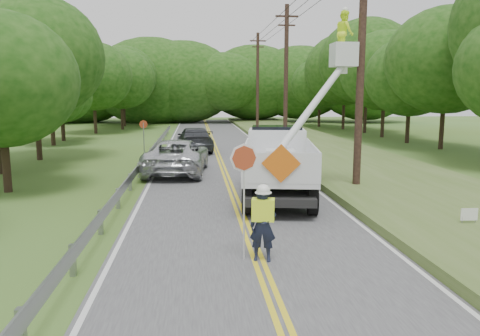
{
  "coord_description": "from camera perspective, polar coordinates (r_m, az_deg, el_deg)",
  "views": [
    {
      "loc": [
        -1.43,
        -8.82,
        3.87
      ],
      "look_at": [
        0.0,
        6.0,
        1.5
      ],
      "focal_mm": 34.72,
      "sensor_mm": 36.0,
      "label": 1
    }
  ],
  "objects": [
    {
      "name": "yard_sign",
      "position": [
        14.57,
        26.33,
        -5.24
      ],
      "size": [
        0.49,
        0.04,
        0.71
      ],
      "color": "white",
      "rests_on": "ground"
    },
    {
      "name": "treeline_right",
      "position": [
        38.82,
        21.31,
        12.12
      ],
      "size": [
        12.84,
        52.58,
        12.22
      ],
      "color": "#332319",
      "rests_on": "ground"
    },
    {
      "name": "bucket_truck",
      "position": [
        18.52,
        5.2,
        1.92
      ],
      "size": [
        4.81,
        7.47,
        6.99
      ],
      "color": "black",
      "rests_on": "road"
    },
    {
      "name": "utility_poles",
      "position": [
        26.66,
        8.64,
        11.96
      ],
      "size": [
        1.6,
        43.3,
        10.0
      ],
      "color": "black",
      "rests_on": "ground"
    },
    {
      "name": "flagger",
      "position": [
        10.8,
        2.77,
        -6.38
      ],
      "size": [
        1.11,
        0.52,
        2.75
      ],
      "color": "#191E33",
      "rests_on": "road"
    },
    {
      "name": "guardrail",
      "position": [
        24.1,
        -11.63,
        0.95
      ],
      "size": [
        0.18,
        48.0,
        0.77
      ],
      "color": "gray",
      "rests_on": "ground"
    },
    {
      "name": "ground",
      "position": [
        9.74,
        3.51,
        -14.39
      ],
      "size": [
        140.0,
        140.0,
        0.0
      ],
      "primitive_type": "plane",
      "color": "#475F1B",
      "rests_on": "ground"
    },
    {
      "name": "treeline_horizon",
      "position": [
        65.24,
        -5.65,
        10.44
      ],
      "size": [
        56.85,
        14.82,
        12.06
      ],
      "color": "#14400D",
      "rests_on": "ground"
    },
    {
      "name": "stop_sign_permanent",
      "position": [
        28.43,
        -11.75,
        4.16
      ],
      "size": [
        0.5,
        0.06,
        2.35
      ],
      "color": "gray",
      "rests_on": "ground"
    },
    {
      "name": "tall_grass_verge",
      "position": [
        24.65,
        14.8,
        0.07
      ],
      "size": [
        7.0,
        96.0,
        0.3
      ],
      "primitive_type": "cube",
      "color": "#476125",
      "rests_on": "ground"
    },
    {
      "name": "road",
      "position": [
        23.19,
        -1.9,
        -0.54
      ],
      "size": [
        7.2,
        96.0,
        0.03
      ],
      "color": "#434345",
      "rests_on": "ground"
    },
    {
      "name": "suv_darkgrey",
      "position": [
        31.83,
        -5.59,
        3.53
      ],
      "size": [
        2.62,
        5.72,
        1.62
      ],
      "primitive_type": "imported",
      "rotation": [
        0.0,
        0.0,
        3.21
      ],
      "color": "#34373C",
      "rests_on": "road"
    },
    {
      "name": "treeline_left",
      "position": [
        38.03,
        -19.78,
        10.87
      ],
      "size": [
        9.39,
        55.19,
        9.65
      ],
      "color": "#332319",
      "rests_on": "ground"
    },
    {
      "name": "suv_silver",
      "position": [
        23.04,
        -7.73,
        1.45
      ],
      "size": [
        3.32,
        6.26,
        1.67
      ],
      "primitive_type": "imported",
      "rotation": [
        0.0,
        0.0,
        3.05
      ],
      "color": "silver",
      "rests_on": "road"
    }
  ]
}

